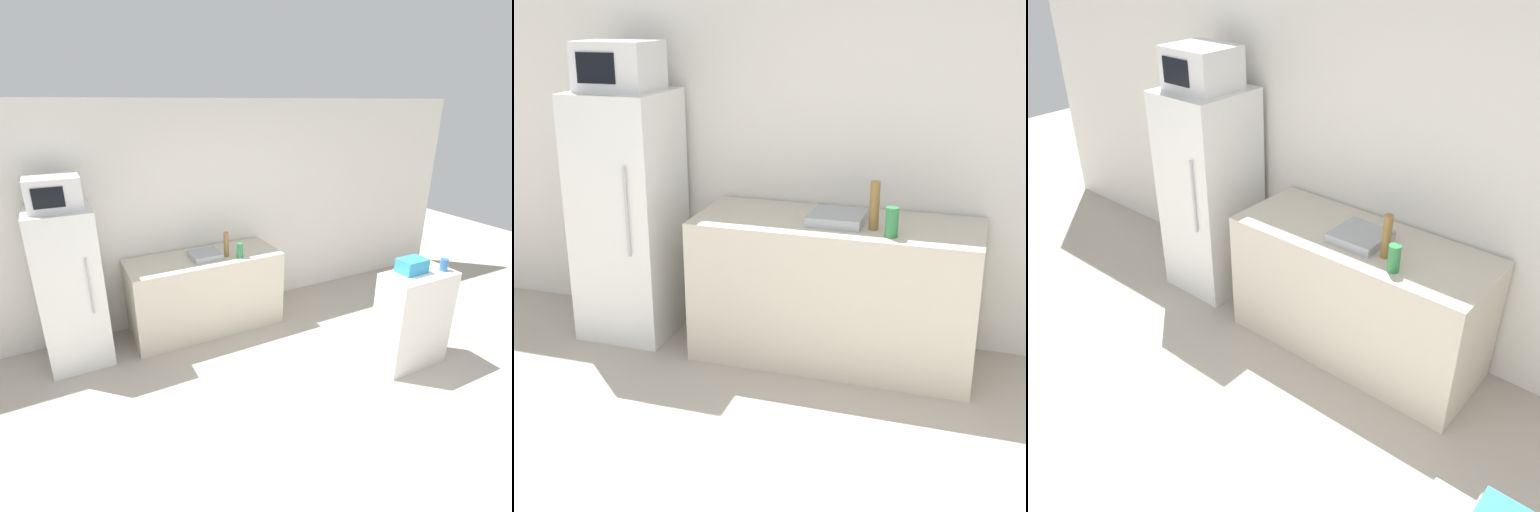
{
  "view_description": "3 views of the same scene",
  "coord_description": "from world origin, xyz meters",
  "views": [
    {
      "loc": [
        -1.46,
        -1.52,
        2.57
      ],
      "look_at": [
        0.22,
        1.74,
        1.14
      ],
      "focal_mm": 28.0,
      "sensor_mm": 36.0,
      "label": 1
    },
    {
      "loc": [
        0.82,
        -1.53,
        2.14
      ],
      "look_at": [
        -0.27,
        1.89,
        0.87
      ],
      "focal_mm": 50.0,
      "sensor_mm": 36.0,
      "label": 2
    },
    {
      "loc": [
        1.64,
        -0.27,
        2.7
      ],
      "look_at": [
        -0.03,
        1.73,
        1.15
      ],
      "focal_mm": 40.0,
      "sensor_mm": 36.0,
      "label": 3
    }
  ],
  "objects": [
    {
      "name": "sink_basin",
      "position": [
        -0.04,
        2.51,
        0.94
      ],
      "size": [
        0.33,
        0.33,
        0.06
      ],
      "primitive_type": "cube",
      "color": "#9EA3A8",
      "rests_on": "counter"
    },
    {
      "name": "bottle_short",
      "position": [
        0.31,
        2.32,
        0.99
      ],
      "size": [
        0.07,
        0.07,
        0.17
      ],
      "primitive_type": "cylinder",
      "color": "#2D7F42",
      "rests_on": "counter"
    },
    {
      "name": "microwave",
      "position": [
        -1.46,
        2.54,
        1.78
      ],
      "size": [
        0.47,
        0.41,
        0.3
      ],
      "color": "white",
      "rests_on": "refrigerator"
    },
    {
      "name": "bottle_tall",
      "position": [
        0.19,
        2.43,
        1.05
      ],
      "size": [
        0.06,
        0.06,
        0.29
      ],
      "primitive_type": "cylinder",
      "color": "olive",
      "rests_on": "counter"
    },
    {
      "name": "wall_back",
      "position": [
        0.0,
        2.93,
        1.3
      ],
      "size": [
        8.0,
        0.06,
        2.6
      ],
      "primitive_type": "cube",
      "color": "white",
      "rests_on": "ground_plane"
    },
    {
      "name": "counter",
      "position": [
        -0.04,
        2.54,
        0.45
      ],
      "size": [
        1.74,
        0.69,
        0.91
      ],
      "primitive_type": "cube",
      "color": "beige",
      "rests_on": "ground_plane"
    },
    {
      "name": "refrigerator",
      "position": [
        -1.46,
        2.54,
        0.82
      ],
      "size": [
        0.59,
        0.64,
        1.63
      ],
      "color": "white",
      "rests_on": "ground_plane"
    }
  ]
}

